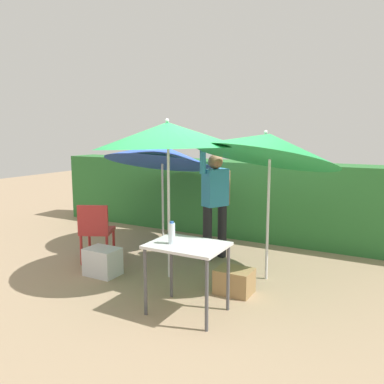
% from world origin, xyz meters
% --- Properties ---
extents(ground_plane, '(24.00, 24.00, 0.00)m').
position_xyz_m(ground_plane, '(0.00, 0.00, 0.00)').
color(ground_plane, '#9E8466').
extents(hedge_row, '(8.00, 0.70, 1.39)m').
position_xyz_m(hedge_row, '(0.00, 2.32, 0.69)').
color(hedge_row, '#2D7033').
rests_on(hedge_row, ground_plane).
extents(umbrella_rainbow, '(1.89, 1.86, 2.18)m').
position_xyz_m(umbrella_rainbow, '(1.02, 0.42, 1.74)').
color(umbrella_rainbow, silver).
rests_on(umbrella_rainbow, ground_plane).
extents(umbrella_orange, '(1.84, 1.85, 1.94)m').
position_xyz_m(umbrella_orange, '(-1.04, 1.10, 1.55)').
color(umbrella_orange, silver).
rests_on(umbrella_orange, ground_plane).
extents(umbrella_yellow, '(1.90, 1.89, 2.10)m').
position_xyz_m(umbrella_yellow, '(-0.11, -0.15, 1.88)').
color(umbrella_yellow, silver).
rests_on(umbrella_yellow, ground_plane).
extents(person_vendor, '(0.36, 0.53, 1.88)m').
position_xyz_m(person_vendor, '(0.09, 0.86, 0.93)').
color(person_vendor, black).
rests_on(person_vendor, ground_plane).
extents(chair_plastic, '(0.59, 0.59, 0.89)m').
position_xyz_m(chair_plastic, '(-1.36, -0.16, 0.51)').
color(chair_plastic, '#B72D2D').
rests_on(chair_plastic, ground_plane).
extents(cooler_box, '(0.45, 0.33, 0.37)m').
position_xyz_m(cooler_box, '(-0.94, -0.51, 0.19)').
color(cooler_box, silver).
rests_on(cooler_box, ground_plane).
extents(crate_cardboard, '(0.43, 0.33, 0.30)m').
position_xyz_m(crate_cardboard, '(0.86, -0.21, 0.15)').
color(crate_cardboard, '#9E7A4C').
rests_on(crate_cardboard, ground_plane).
extents(folding_table, '(0.80, 0.60, 0.76)m').
position_xyz_m(folding_table, '(0.61, -0.93, 0.67)').
color(folding_table, '#4C4C51').
rests_on(folding_table, ground_plane).
extents(bottle_water, '(0.07, 0.07, 0.24)m').
position_xyz_m(bottle_water, '(0.46, -0.99, 0.88)').
color(bottle_water, silver).
rests_on(bottle_water, folding_table).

